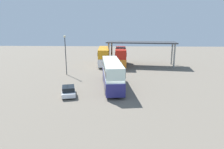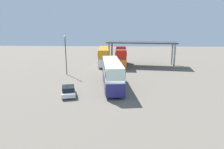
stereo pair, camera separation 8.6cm
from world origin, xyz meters
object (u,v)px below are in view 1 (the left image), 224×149
double_decker_near_canopy (104,56)px  lamppost_tall (65,50)px  double_decker_mid_row (121,56)px  parked_hatchback (68,91)px  double_decker_main (112,73)px

double_decker_near_canopy → lamppost_tall: 12.58m
double_decker_near_canopy → double_decker_mid_row: (4.12, -0.80, 0.04)m
double_decker_mid_row → lamppost_tall: lamppost_tall is taller
parked_hatchback → double_decker_near_canopy: size_ratio=0.37×
double_decker_main → double_decker_near_canopy: (-2.71, 18.27, 0.02)m
double_decker_near_canopy → lamppost_tall: bearing=145.1°
parked_hatchback → lamppost_tall: bearing=0.8°
double_decker_main → double_decker_mid_row: double_decker_mid_row is taller
double_decker_near_canopy → double_decker_main: bearing=-174.9°
double_decker_main → lamppost_tall: lamppost_tall is taller
lamppost_tall → double_decker_near_canopy: bearing=58.4°
double_decker_near_canopy → double_decker_mid_row: double_decker_mid_row is taller
double_decker_main → parked_hatchback: size_ratio=2.92×
double_decker_main → lamppost_tall: bearing=42.7°
double_decker_main → parked_hatchback: (-5.74, -4.18, -1.57)m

